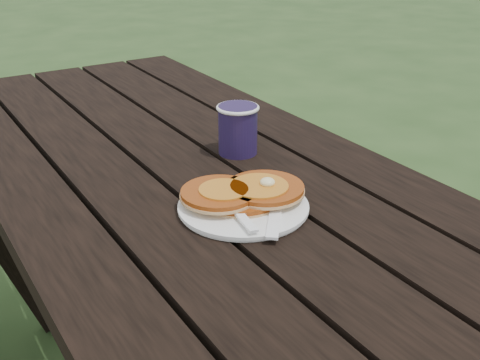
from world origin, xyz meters
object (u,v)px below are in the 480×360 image
plate (243,207)px  pancake_stack (244,193)px  picnic_table (195,320)px  coffee_cup (238,127)px

plate → pancake_stack: pancake_stack is taller
pancake_stack → plate: bearing=-124.3°
picnic_table → plate: 0.44m
plate → pancake_stack: bearing=55.7°
picnic_table → pancake_stack: (0.00, -0.20, 0.41)m
picnic_table → plate: bearing=-91.5°
picnic_table → pancake_stack: bearing=-88.8°
pancake_stack → coffee_cup: size_ratio=2.05×
plate → pancake_stack: 0.03m
pancake_stack → coffee_cup: coffee_cup is taller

